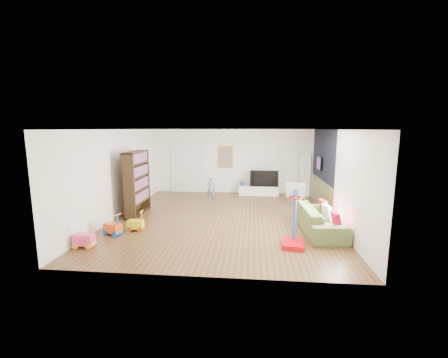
# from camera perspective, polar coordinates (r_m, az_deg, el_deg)

# --- Properties ---
(floor) EXTENTS (6.50, 7.50, 0.00)m
(floor) POSITION_cam_1_polar(r_m,az_deg,el_deg) (9.32, -0.24, -7.40)
(floor) COLOR brown
(floor) RESTS_ON ground
(ceiling) EXTENTS (6.50, 7.50, 0.00)m
(ceiling) POSITION_cam_1_polar(r_m,az_deg,el_deg) (8.92, -0.25, 9.44)
(ceiling) COLOR white
(ceiling) RESTS_ON ground
(wall_back) EXTENTS (6.50, 0.00, 2.70)m
(wall_back) POSITION_cam_1_polar(r_m,az_deg,el_deg) (12.73, 1.44, 3.39)
(wall_back) COLOR white
(wall_back) RESTS_ON ground
(wall_front) EXTENTS (6.50, 0.00, 2.70)m
(wall_front) POSITION_cam_1_polar(r_m,az_deg,el_deg) (5.38, -4.23, -5.24)
(wall_front) COLOR silver
(wall_front) RESTS_ON ground
(wall_left) EXTENTS (0.00, 7.50, 2.70)m
(wall_left) POSITION_cam_1_polar(r_m,az_deg,el_deg) (9.89, -19.34, 1.06)
(wall_left) COLOR white
(wall_left) RESTS_ON ground
(wall_right) EXTENTS (0.00, 7.50, 2.70)m
(wall_right) POSITION_cam_1_polar(r_m,az_deg,el_deg) (9.28, 20.14, 0.49)
(wall_right) COLOR silver
(wall_right) RESTS_ON ground
(navy_accent) EXTENTS (0.01, 3.20, 1.70)m
(navy_accent) POSITION_cam_1_polar(r_m,az_deg,el_deg) (10.57, 18.33, 4.36)
(navy_accent) COLOR black
(navy_accent) RESTS_ON wall_right
(olive_wainscot) EXTENTS (0.01, 3.20, 1.00)m
(olive_wainscot) POSITION_cam_1_polar(r_m,az_deg,el_deg) (10.77, 17.95, -2.80)
(olive_wainscot) COLOR brown
(olive_wainscot) RESTS_ON wall_right
(doorway) EXTENTS (1.45, 0.06, 2.10)m
(doorway) POSITION_cam_1_polar(r_m,az_deg,el_deg) (13.00, -6.97, 2.12)
(doorway) COLOR white
(doorway) RESTS_ON ground
(painting_back) EXTENTS (0.62, 0.06, 0.92)m
(painting_back) POSITION_cam_1_polar(r_m,az_deg,el_deg) (12.69, 0.30, 4.28)
(painting_back) COLOR gold
(painting_back) RESTS_ON wall_back
(artwork_right) EXTENTS (0.04, 0.56, 0.46)m
(artwork_right) POSITION_cam_1_polar(r_m,az_deg,el_deg) (10.78, 17.68, 2.89)
(artwork_right) COLOR #7F3F8C
(artwork_right) RESTS_ON wall_right
(media_console) EXTENTS (1.62, 0.42, 0.38)m
(media_console) POSITION_cam_1_polar(r_m,az_deg,el_deg) (12.47, 6.59, -2.21)
(media_console) COLOR white
(media_console) RESTS_ON ground
(tall_cabinet) EXTENTS (0.41, 0.41, 1.72)m
(tall_cabinet) POSITION_cam_1_polar(r_m,az_deg,el_deg) (12.56, 15.05, 0.72)
(tall_cabinet) COLOR white
(tall_cabinet) RESTS_ON ground
(bookshelf) EXTENTS (0.39, 1.40, 2.03)m
(bookshelf) POSITION_cam_1_polar(r_m,az_deg,el_deg) (9.83, -16.26, -0.80)
(bookshelf) COLOR #312310
(bookshelf) RESTS_ON ground
(sofa) EXTENTS (1.02, 2.34, 0.67)m
(sofa) POSITION_cam_1_polar(r_m,az_deg,el_deg) (8.45, 17.71, -7.30)
(sofa) COLOR #566834
(sofa) RESTS_ON ground
(basketball_hoop) EXTENTS (0.60, 0.69, 1.47)m
(basketball_hoop) POSITION_cam_1_polar(r_m,az_deg,el_deg) (7.13, 13.26, -6.86)
(basketball_hoop) COLOR red
(basketball_hoop) RESTS_ON ground
(ride_on_yellow) EXTENTS (0.42, 0.27, 0.54)m
(ride_on_yellow) POSITION_cam_1_polar(r_m,az_deg,el_deg) (8.46, -16.52, -7.67)
(ride_on_yellow) COLOR yellow
(ride_on_yellow) RESTS_ON ground
(ride_on_orange) EXTENTS (0.49, 0.39, 0.57)m
(ride_on_orange) POSITION_cam_1_polar(r_m,az_deg,el_deg) (8.33, -20.48, -8.06)
(ride_on_orange) COLOR #D9490C
(ride_on_orange) RESTS_ON ground
(ride_on_pink) EXTENTS (0.45, 0.29, 0.59)m
(ride_on_pink) POSITION_cam_1_polar(r_m,az_deg,el_deg) (7.74, -25.18, -9.64)
(ride_on_pink) COLOR #FF417E
(ride_on_pink) RESTS_ON ground
(child) EXTENTS (0.34, 0.23, 0.91)m
(child) POSITION_cam_1_polar(r_m,az_deg,el_deg) (11.49, -2.52, -1.81)
(child) COLOR gray
(child) RESTS_ON ground
(tv) EXTENTS (1.16, 0.18, 0.66)m
(tv) POSITION_cam_1_polar(r_m,az_deg,el_deg) (12.42, 7.64, 0.17)
(tv) COLOR black
(tv) RESTS_ON media_console
(vase_plant) EXTENTS (0.34, 0.30, 0.35)m
(vase_plant) POSITION_cam_1_polar(r_m,az_deg,el_deg) (12.43, 3.57, -0.48)
(vase_plant) COLOR #22498E
(vase_plant) RESTS_ON media_console
(pillow_left) EXTENTS (0.13, 0.41, 0.40)m
(pillow_left) POSITION_cam_1_polar(r_m,az_deg,el_deg) (7.84, 20.57, -7.30)
(pillow_left) COLOR #B5032F
(pillow_left) RESTS_ON sofa
(pillow_center) EXTENTS (0.19, 0.40, 0.39)m
(pillow_center) POSITION_cam_1_polar(r_m,az_deg,el_deg) (8.47, 19.06, -5.97)
(pillow_center) COLOR silver
(pillow_center) RESTS_ON sofa
(pillow_right) EXTENTS (0.18, 0.39, 0.38)m
(pillow_right) POSITION_cam_1_polar(r_m,az_deg,el_deg) (9.05, 18.48, -4.95)
(pillow_right) COLOR red
(pillow_right) RESTS_ON sofa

